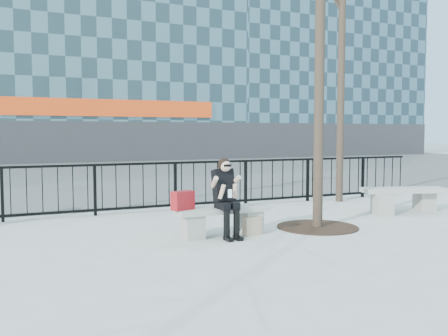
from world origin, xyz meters
name	(u,v)px	position (x,y,z in m)	size (l,w,h in m)	color
ground	(222,235)	(0.00, 0.00, 0.00)	(120.00, 120.00, 0.00)	#A2A29D
street_surface	(81,172)	(0.00, 15.00, 0.00)	(60.00, 23.00, 0.01)	#474747
railing	(167,186)	(0.00, 3.00, 0.55)	(14.00, 0.06, 1.10)	black
building_right	(307,27)	(20.00, 27.00, 10.30)	(16.20, 10.20, 20.60)	#476973
tree_grate	(317,227)	(1.90, -0.10, 0.01)	(1.50, 1.50, 0.02)	black
bench_main	(222,218)	(0.00, 0.00, 0.30)	(1.65, 0.46, 0.49)	gray
bench_second	(404,197)	(4.67, 0.55, 0.34)	(1.85, 0.52, 0.55)	gray
seated_woman	(226,198)	(0.00, -0.16, 0.67)	(0.50, 0.64, 1.34)	black
handbag	(183,201)	(-0.71, 0.02, 0.65)	(0.38, 0.18, 0.31)	maroon
shopping_bag	(252,226)	(0.47, -0.19, 0.16)	(0.34, 0.12, 0.32)	beige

